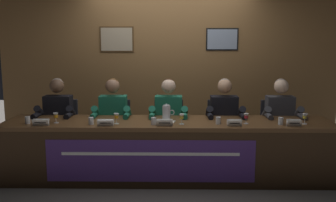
{
  "coord_description": "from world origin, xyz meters",
  "views": [
    {
      "loc": [
        0.07,
        -4.53,
        1.74
      ],
      "look_at": [
        0.0,
        0.0,
        0.98
      ],
      "focal_mm": 40.22,
      "sensor_mm": 36.0,
      "label": 1
    }
  ],
  "objects": [
    {
      "name": "ground_plane",
      "position": [
        0.0,
        0.0,
        0.0
      ],
      "size": [
        12.0,
        12.0,
        0.0
      ],
      "primitive_type": "plane",
      "color": "#4C4742"
    },
    {
      "name": "juice_glass_right",
      "position": [
        0.93,
        -0.13,
        0.82
      ],
      "size": [
        0.06,
        0.06,
        0.12
      ],
      "color": "white",
      "rests_on": "conference_table"
    },
    {
      "name": "juice_glass_far_right",
      "position": [
        1.63,
        -0.14,
        0.82
      ],
      "size": [
        0.06,
        0.06,
        0.12
      ],
      "color": "white",
      "rests_on": "conference_table"
    },
    {
      "name": "conference_table",
      "position": [
        -0.01,
        -0.12,
        0.51
      ],
      "size": [
        4.03,
        0.75,
        0.73
      ],
      "color": "brown",
      "rests_on": "ground_plane"
    },
    {
      "name": "panelist_right",
      "position": [
        0.75,
        0.36,
        0.71
      ],
      "size": [
        0.51,
        0.48,
        1.22
      ],
      "color": "black",
      "rests_on": "ground_plane"
    },
    {
      "name": "wall_back_panelled",
      "position": [
        -0.0,
        1.33,
        1.3
      ],
      "size": [
        5.23,
        0.14,
        2.6
      ],
      "color": "brown",
      "rests_on": "ground_plane"
    },
    {
      "name": "nameplate_far_right",
      "position": [
        1.47,
        -0.26,
        0.77
      ],
      "size": [
        0.17,
        0.06,
        0.08
      ],
      "color": "white",
      "rests_on": "conference_table"
    },
    {
      "name": "water_cup_far_right",
      "position": [
        1.33,
        -0.18,
        0.77
      ],
      "size": [
        0.06,
        0.06,
        0.08
      ],
      "color": "silver",
      "rests_on": "conference_table"
    },
    {
      "name": "chair_far_right",
      "position": [
        1.49,
        0.56,
        0.43
      ],
      "size": [
        0.44,
        0.44,
        0.89
      ],
      "color": "black",
      "rests_on": "ground_plane"
    },
    {
      "name": "water_cup_center",
      "position": [
        -0.17,
        -0.2,
        0.77
      ],
      "size": [
        0.06,
        0.06,
        0.08
      ],
      "color": "silver",
      "rests_on": "conference_table"
    },
    {
      "name": "chair_far_left",
      "position": [
        -1.49,
        0.56,
        0.43
      ],
      "size": [
        0.44,
        0.44,
        0.89
      ],
      "color": "black",
      "rests_on": "ground_plane"
    },
    {
      "name": "water_cup_left",
      "position": [
        -0.91,
        -0.2,
        0.77
      ],
      "size": [
        0.06,
        0.06,
        0.08
      ],
      "color": "silver",
      "rests_on": "conference_table"
    },
    {
      "name": "water_cup_right",
      "position": [
        0.6,
        -0.16,
        0.77
      ],
      "size": [
        0.06,
        0.06,
        0.08
      ],
      "color": "silver",
      "rests_on": "conference_table"
    },
    {
      "name": "panelist_left",
      "position": [
        -0.75,
        0.36,
        0.71
      ],
      "size": [
        0.51,
        0.48,
        1.22
      ],
      "color": "black",
      "rests_on": "ground_plane"
    },
    {
      "name": "nameplate_left",
      "position": [
        -0.72,
        -0.29,
        0.77
      ],
      "size": [
        0.19,
        0.06,
        0.08
      ],
      "color": "white",
      "rests_on": "conference_table"
    },
    {
      "name": "nameplate_right",
      "position": [
        0.77,
        -0.27,
        0.77
      ],
      "size": [
        0.17,
        0.06,
        0.08
      ],
      "color": "white",
      "rests_on": "conference_table"
    },
    {
      "name": "panelist_far_left",
      "position": [
        -1.49,
        0.36,
        0.71
      ],
      "size": [
        0.51,
        0.48,
        1.22
      ],
      "color": "black",
      "rests_on": "ground_plane"
    },
    {
      "name": "chair_center",
      "position": [
        0.0,
        0.56,
        0.43
      ],
      "size": [
        0.44,
        0.44,
        0.89
      ],
      "color": "black",
      "rests_on": "ground_plane"
    },
    {
      "name": "juice_glass_far_left",
      "position": [
        -1.35,
        -0.13,
        0.82
      ],
      "size": [
        0.06,
        0.06,
        0.12
      ],
      "color": "white",
      "rests_on": "conference_table"
    },
    {
      "name": "chair_right",
      "position": [
        0.75,
        0.56,
        0.43
      ],
      "size": [
        0.44,
        0.44,
        0.89
      ],
      "color": "black",
      "rests_on": "ground_plane"
    },
    {
      "name": "panelist_far_right",
      "position": [
        1.49,
        0.36,
        0.71
      ],
      "size": [
        0.51,
        0.48,
        1.22
      ],
      "color": "black",
      "rests_on": "ground_plane"
    },
    {
      "name": "water_cup_far_left",
      "position": [
        -1.68,
        -0.17,
        0.77
      ],
      "size": [
        0.06,
        0.06,
        0.08
      ],
      "color": "silver",
      "rests_on": "conference_table"
    },
    {
      "name": "chair_left",
      "position": [
        -0.75,
        0.56,
        0.43
      ],
      "size": [
        0.44,
        0.44,
        0.89
      ],
      "color": "black",
      "rests_on": "ground_plane"
    },
    {
      "name": "panelist_center",
      "position": [
        0.0,
        0.36,
        0.71
      ],
      "size": [
        0.51,
        0.48,
        1.22
      ],
      "color": "black",
      "rests_on": "ground_plane"
    },
    {
      "name": "juice_glass_center",
      "position": [
        0.16,
        -0.17,
        0.82
      ],
      "size": [
        0.06,
        0.06,
        0.12
      ],
      "color": "white",
      "rests_on": "conference_table"
    },
    {
      "name": "juice_glass_left",
      "position": [
        -0.61,
        -0.16,
        0.82
      ],
      "size": [
        0.06,
        0.06,
        0.12
      ],
      "color": "white",
      "rests_on": "conference_table"
    },
    {
      "name": "nameplate_far_left",
      "position": [
        -1.48,
        -0.27,
        0.77
      ],
      "size": [
        0.19,
        0.06,
        0.08
      ],
      "color": "white",
      "rests_on": "conference_table"
    },
    {
      "name": "nameplate_center",
      "position": [
        -0.04,
        -0.27,
        0.77
      ],
      "size": [
        0.19,
        0.06,
        0.08
      ],
      "color": "white",
      "rests_on": "conference_table"
    },
    {
      "name": "document_stack_center",
      "position": [
        -0.03,
        -0.08,
        0.74
      ],
      "size": [
        0.24,
        0.19,
        0.01
      ],
      "color": "white",
      "rests_on": "conference_table"
    },
    {
      "name": "water_pitcher_central",
      "position": [
        -0.02,
        0.04,
        0.83
      ],
      "size": [
        0.15,
        0.1,
        0.21
      ],
      "color": "silver",
      "rests_on": "conference_table"
    }
  ]
}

